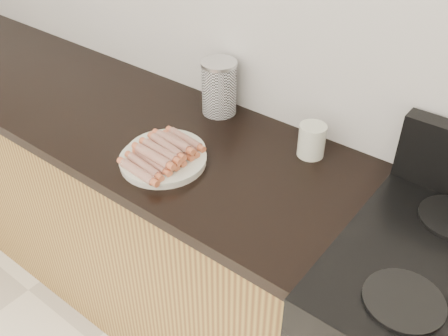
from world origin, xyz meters
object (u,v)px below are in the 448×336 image
Objects in this scene: side_plate at (166,153)px; mug at (312,140)px; canister at (219,87)px; main_plate at (163,161)px.

side_plate is 0.46m from mug.
canister is 0.39m from mug.
main_plate and side_plate have the same top height.
mug is (0.36, 0.28, 0.04)m from side_plate.
side_plate is 0.33m from canister.
canister reaches higher than side_plate.
main_plate is 1.05× the size of side_plate.
canister is at bearing 175.15° from mug.
canister is at bearing 99.46° from main_plate.
mug reaches higher than main_plate.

